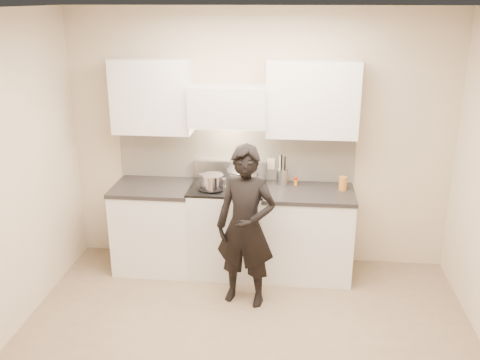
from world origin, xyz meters
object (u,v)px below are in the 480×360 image
(wok, at_px, (243,174))
(person, at_px, (246,227))
(utensil_crock, at_px, (282,176))
(stove, at_px, (228,228))
(counter_right, at_px, (307,232))

(wok, relative_size, person, 0.27)
(wok, xyz_separation_m, utensil_crock, (0.40, 0.07, -0.03))
(stove, xyz_separation_m, wok, (0.16, 0.09, 0.58))
(wok, bearing_deg, stove, -148.99)
(stove, height_order, wok, wok)
(counter_right, height_order, utensil_crock, utensil_crock)
(wok, height_order, utensil_crock, utensil_crock)
(person, bearing_deg, stove, 123.91)
(utensil_crock, bearing_deg, wok, -170.08)
(counter_right, xyz_separation_m, person, (-0.58, -0.62, 0.31))
(stove, distance_m, utensil_crock, 0.79)
(utensil_crock, xyz_separation_m, person, (-0.30, -0.78, -0.25))
(counter_right, relative_size, person, 0.60)
(person, bearing_deg, utensil_crock, 80.74)
(utensil_crock, bearing_deg, stove, -163.59)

